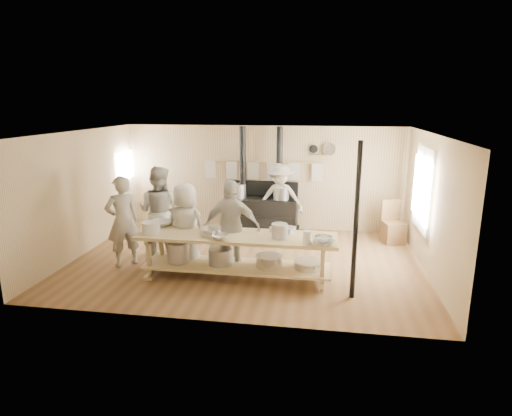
# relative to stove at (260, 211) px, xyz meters

# --- Properties ---
(ground) EXTENTS (7.00, 7.00, 0.00)m
(ground) POSITION_rel_stove_xyz_m (0.01, -2.12, -0.52)
(ground) COLOR brown
(ground) RESTS_ON ground
(room_shell) EXTENTS (7.00, 7.00, 7.00)m
(room_shell) POSITION_rel_stove_xyz_m (0.01, -2.12, 1.10)
(room_shell) COLOR tan
(room_shell) RESTS_ON ground
(window_right) EXTENTS (0.09, 1.50, 1.65)m
(window_right) POSITION_rel_stove_xyz_m (3.48, -1.52, 0.98)
(window_right) COLOR beige
(window_right) RESTS_ON ground
(left_opening) EXTENTS (0.00, 0.90, 0.90)m
(left_opening) POSITION_rel_stove_xyz_m (-3.44, -0.12, 1.08)
(left_opening) COLOR white
(left_opening) RESTS_ON ground
(stove) EXTENTS (1.90, 0.75, 2.60)m
(stove) POSITION_rel_stove_xyz_m (0.00, 0.00, 0.00)
(stove) COLOR black
(stove) RESTS_ON ground
(towel_rail) EXTENTS (3.00, 0.04, 0.47)m
(towel_rail) POSITION_rel_stove_xyz_m (0.01, 0.28, 1.04)
(towel_rail) COLOR tan
(towel_rail) RESTS_ON ground
(back_wall_shelf) EXTENTS (0.63, 0.14, 0.32)m
(back_wall_shelf) POSITION_rel_stove_xyz_m (1.47, 0.32, 1.48)
(back_wall_shelf) COLOR tan
(back_wall_shelf) RESTS_ON ground
(prep_table) EXTENTS (3.60, 0.90, 0.85)m
(prep_table) POSITION_rel_stove_xyz_m (-0.00, -3.02, -0.00)
(prep_table) COLOR tan
(prep_table) RESTS_ON ground
(support_post) EXTENTS (0.08, 0.08, 2.60)m
(support_post) POSITION_rel_stove_xyz_m (2.06, -3.47, 0.78)
(support_post) COLOR black
(support_post) RESTS_ON ground
(cook_far_left) EXTENTS (0.78, 0.76, 1.80)m
(cook_far_left) POSITION_rel_stove_xyz_m (-2.32, -2.68, 0.38)
(cook_far_left) COLOR #ABA797
(cook_far_left) RESTS_ON ground
(cook_left) EXTENTS (1.01, 0.83, 1.90)m
(cook_left) POSITION_rel_stove_xyz_m (-1.83, -2.01, 0.43)
(cook_left) COLOR #ABA797
(cook_left) RESTS_ON ground
(cook_center) EXTENTS (0.93, 0.72, 1.69)m
(cook_center) POSITION_rel_stove_xyz_m (-1.05, -2.67, 0.32)
(cook_center) COLOR #ABA797
(cook_center) RESTS_ON ground
(cook_right) EXTENTS (1.07, 0.48, 1.80)m
(cook_right) POSITION_rel_stove_xyz_m (-0.13, -2.76, 0.38)
(cook_right) COLOR #ABA797
(cook_right) RESTS_ON ground
(cook_by_window) EXTENTS (1.14, 0.67, 1.75)m
(cook_by_window) POSITION_rel_stove_xyz_m (0.50, -0.17, 0.35)
(cook_by_window) COLOR #ABA797
(cook_by_window) RESTS_ON ground
(chair) EXTENTS (0.56, 0.56, 0.98)m
(chair) POSITION_rel_stove_xyz_m (3.15, -0.39, -0.23)
(chair) COLOR brown
(chair) RESTS_ON ground
(bowl_white_a) EXTENTS (0.51, 0.51, 0.10)m
(bowl_white_a) POSITION_rel_stove_xyz_m (-1.54, -2.69, 0.38)
(bowl_white_a) COLOR white
(bowl_white_a) RESTS_ON prep_table
(bowl_steel_a) EXTENTS (0.40, 0.40, 0.09)m
(bowl_steel_a) POSITION_rel_stove_xyz_m (-0.23, -3.35, 0.37)
(bowl_steel_a) COLOR silver
(bowl_steel_a) RESTS_ON prep_table
(bowl_white_b) EXTENTS (0.51, 0.51, 0.09)m
(bowl_white_b) POSITION_rel_stove_xyz_m (1.56, -3.35, 0.37)
(bowl_white_b) COLOR white
(bowl_white_b) RESTS_ON prep_table
(bowl_steel_b) EXTENTS (0.40, 0.40, 0.10)m
(bowl_steel_b) POSITION_rel_stove_xyz_m (1.56, -3.20, 0.38)
(bowl_steel_b) COLOR silver
(bowl_steel_b) RESTS_ON prep_table
(roasting_pan) EXTENTS (0.48, 0.38, 0.09)m
(roasting_pan) POSITION_rel_stove_xyz_m (0.81, -2.69, 0.38)
(roasting_pan) COLOR #B2B2B7
(roasting_pan) RESTS_ON prep_table
(mixing_bowl_large) EXTENTS (0.52, 0.52, 0.13)m
(mixing_bowl_large) POSITION_rel_stove_xyz_m (-0.44, -3.10, 0.39)
(mixing_bowl_large) COLOR silver
(mixing_bowl_large) RESTS_ON prep_table
(bucket_galv) EXTENTS (0.36, 0.36, 0.26)m
(bucket_galv) POSITION_rel_stove_xyz_m (0.79, -3.09, 0.46)
(bucket_galv) COLOR gray
(bucket_galv) RESTS_ON prep_table
(deep_bowl_enamel) EXTENTS (0.35, 0.35, 0.20)m
(deep_bowl_enamel) POSITION_rel_stove_xyz_m (-1.54, -3.16, 0.43)
(deep_bowl_enamel) COLOR white
(deep_bowl_enamel) RESTS_ON prep_table
(pitcher) EXTENTS (0.19, 0.19, 0.23)m
(pitcher) POSITION_rel_stove_xyz_m (1.29, -3.35, 0.44)
(pitcher) COLOR white
(pitcher) RESTS_ON prep_table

